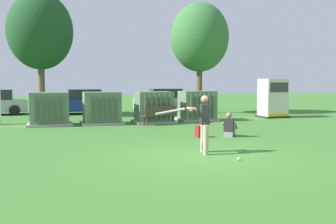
# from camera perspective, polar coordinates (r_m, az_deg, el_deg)

# --- Properties ---
(ground_plane) EXTENTS (96.00, 96.00, 0.00)m
(ground_plane) POSITION_cam_1_polar(r_m,az_deg,el_deg) (11.06, 5.00, -6.61)
(ground_plane) COLOR #3D752D
(transformer_west) EXTENTS (2.10, 1.70, 1.62)m
(transformer_west) POSITION_cam_1_polar(r_m,az_deg,el_deg) (19.31, -17.53, 0.40)
(transformer_west) COLOR #9E9B93
(transformer_west) RESTS_ON ground
(transformer_mid_west) EXTENTS (2.10, 1.70, 1.62)m
(transformer_mid_west) POSITION_cam_1_polar(r_m,az_deg,el_deg) (19.29, -10.01, 0.54)
(transformer_mid_west) COLOR #9E9B93
(transformer_mid_west) RESTS_ON ground
(transformer_mid_east) EXTENTS (2.10, 1.70, 1.62)m
(transformer_mid_east) POSITION_cam_1_polar(r_m,az_deg,el_deg) (19.55, -2.17, 0.66)
(transformer_mid_east) COLOR #9E9B93
(transformer_mid_east) RESTS_ON ground
(transformer_east) EXTENTS (2.10, 1.70, 1.62)m
(transformer_east) POSITION_cam_1_polar(r_m,az_deg,el_deg) (20.71, 4.44, 0.88)
(transformer_east) COLOR #9E9B93
(transformer_east) RESTS_ON ground
(generator_enclosure) EXTENTS (1.60, 1.40, 2.30)m
(generator_enclosure) POSITION_cam_1_polar(r_m,az_deg,el_deg) (23.32, 15.61, 2.00)
(generator_enclosure) COLOR #262626
(generator_enclosure) RESTS_ON ground
(park_bench) EXTENTS (1.84, 0.82, 0.92)m
(park_bench) POSITION_cam_1_polar(r_m,az_deg,el_deg) (18.76, -1.22, -0.28)
(park_bench) COLOR #4C3828
(park_bench) RESTS_ON ground
(batter) EXTENTS (1.61, 0.76, 1.74)m
(batter) POSITION_cam_1_polar(r_m,az_deg,el_deg) (11.30, 5.27, -1.37)
(batter) COLOR tan
(batter) RESTS_ON ground
(sports_ball) EXTENTS (0.09, 0.09, 0.09)m
(sports_ball) POSITION_cam_1_polar(r_m,az_deg,el_deg) (10.56, 10.66, -6.97)
(sports_ball) COLOR white
(sports_ball) RESTS_ON ground
(seated_spectator) EXTENTS (0.71, 0.77, 0.96)m
(seated_spectator) POSITION_cam_1_polar(r_m,az_deg,el_deg) (14.90, 9.28, -2.26)
(seated_spectator) COLOR gray
(seated_spectator) RESTS_ON ground
(backpack) EXTENTS (0.29, 0.34, 0.44)m
(backpack) POSITION_cam_1_polar(r_m,az_deg,el_deg) (14.60, 4.74, -3.00)
(backpack) COLOR maroon
(backpack) RESTS_ON ground
(tree_left) EXTENTS (3.97, 3.97, 7.59)m
(tree_left) POSITION_cam_1_polar(r_m,az_deg,el_deg) (24.87, -18.80, 11.48)
(tree_left) COLOR brown
(tree_left) RESTS_ON ground
(tree_center_left) EXTENTS (3.85, 3.85, 7.36)m
(tree_center_left) POSITION_cam_1_polar(r_m,az_deg,el_deg) (25.56, 4.82, 11.17)
(tree_center_left) COLOR brown
(tree_center_left) RESTS_ON ground
(parked_car_left_of_center) EXTENTS (4.22, 1.96, 1.62)m
(parked_car_left_of_center) POSITION_cam_1_polar(r_m,az_deg,el_deg) (25.73, -12.77, 1.44)
(parked_car_left_of_center) COLOR navy
(parked_car_left_of_center) RESTS_ON ground
(parked_car_right_of_center) EXTENTS (4.28, 2.08, 1.62)m
(parked_car_right_of_center) POSITION_cam_1_polar(r_m,az_deg,el_deg) (27.14, -0.59, 1.73)
(parked_car_right_of_center) COLOR #B2B2B7
(parked_car_right_of_center) RESTS_ON ground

